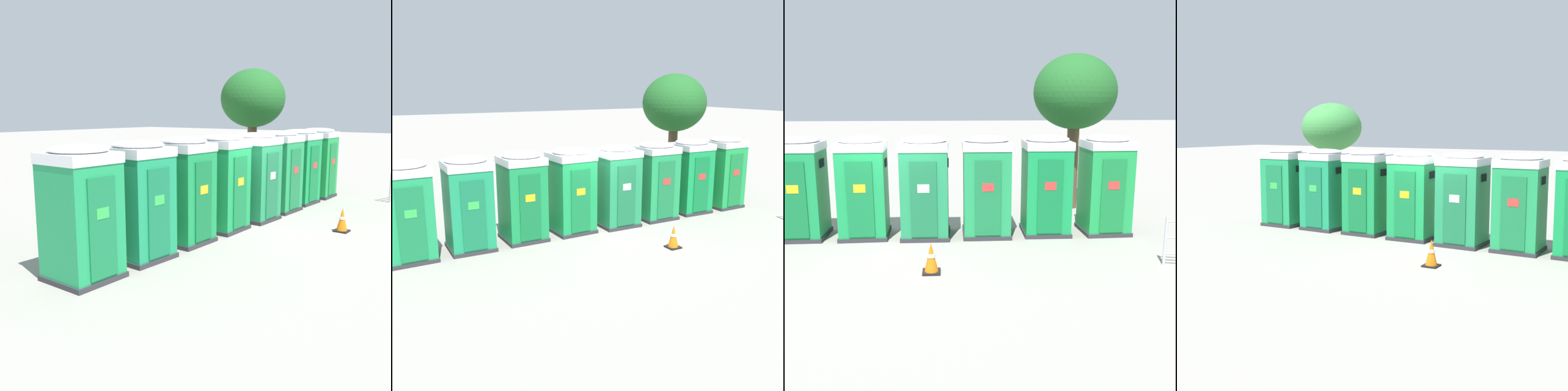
% 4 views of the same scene
% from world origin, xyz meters
% --- Properties ---
extents(ground_plane, '(120.00, 120.00, 0.00)m').
position_xyz_m(ground_plane, '(0.00, 0.00, 0.00)').
color(ground_plane, gray).
extents(portapotty_2, '(1.17, 1.21, 2.54)m').
position_xyz_m(portapotty_2, '(-2.31, 0.25, 1.28)').
color(portapotty_2, '#2D2D33').
rests_on(portapotty_2, ground).
extents(portapotty_3, '(1.23, 1.23, 2.54)m').
position_xyz_m(portapotty_3, '(-0.77, 0.23, 1.28)').
color(portapotty_3, '#2D2D33').
rests_on(portapotty_3, ground).
extents(portapotty_4, '(1.23, 1.22, 2.54)m').
position_xyz_m(portapotty_4, '(0.77, 0.12, 1.28)').
color(portapotty_4, '#2D2D33').
rests_on(portapotty_4, ground).
extents(portapotty_5, '(1.22, 1.22, 2.54)m').
position_xyz_m(portapotty_5, '(2.32, 0.16, 1.28)').
color(portapotty_5, '#2D2D33').
rests_on(portapotty_5, ground).
extents(portapotty_6, '(1.21, 1.23, 2.54)m').
position_xyz_m(portapotty_6, '(3.86, 0.20, 1.28)').
color(portapotty_6, '#2D2D33').
rests_on(portapotty_6, ground).
extents(portapotty_7, '(1.19, 1.22, 2.54)m').
position_xyz_m(portapotty_7, '(5.40, 0.18, 1.28)').
color(portapotty_7, '#2D2D33').
rests_on(portapotty_7, ground).
extents(street_tree_0, '(2.53, 2.53, 4.77)m').
position_xyz_m(street_tree_0, '(5.27, 2.91, 3.58)').
color(street_tree_0, brown).
rests_on(street_tree_0, ground).
extents(traffic_cone, '(0.36, 0.36, 0.64)m').
position_xyz_m(traffic_cone, '(0.98, -2.43, 0.31)').
color(traffic_cone, black).
rests_on(traffic_cone, ground).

